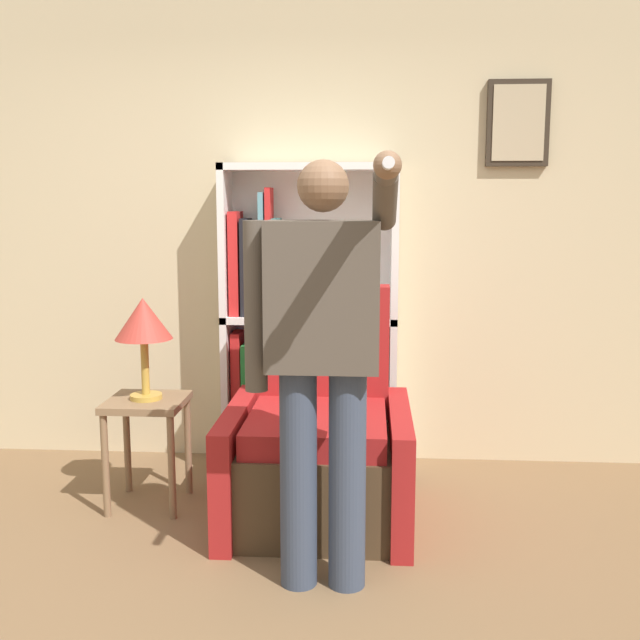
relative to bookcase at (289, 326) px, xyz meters
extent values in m
cube|color=beige|center=(-0.07, 0.16, 0.56)|extent=(8.00, 0.06, 2.80)
cube|color=#33281E|center=(1.29, 0.11, 1.16)|extent=(0.35, 0.04, 0.48)
cube|color=tan|center=(1.29, 0.09, 1.16)|extent=(0.29, 0.01, 0.42)
cube|color=white|center=(-0.36, -0.02, 0.05)|extent=(0.04, 0.28, 1.77)
cube|color=white|center=(0.61, -0.02, 0.05)|extent=(0.04, 0.28, 1.77)
cube|color=white|center=(0.12, 0.12, 0.05)|extent=(1.01, 0.01, 1.77)
cube|color=white|center=(0.12, -0.02, -0.82)|extent=(1.01, 0.28, 0.04)
cube|color=white|center=(0.12, -0.02, 0.05)|extent=(1.01, 0.28, 0.04)
cube|color=white|center=(0.12, -0.02, 0.91)|extent=(1.01, 0.28, 0.04)
cube|color=red|center=(-0.31, -0.02, -0.42)|extent=(0.05, 0.18, 0.76)
cube|color=#238438|center=(-0.25, -0.02, -0.45)|extent=(0.03, 0.23, 0.69)
cube|color=#238438|center=(-0.21, -0.02, -0.53)|extent=(0.03, 0.16, 0.54)
cube|color=#1E47B2|center=(-0.16, -0.02, -0.46)|extent=(0.05, 0.20, 0.67)
cube|color=purple|center=(-0.11, -0.02, -0.39)|extent=(0.03, 0.18, 0.81)
cube|color=#5B99A8|center=(-0.06, -0.02, -0.46)|extent=(0.04, 0.23, 0.66)
cube|color=red|center=(-0.30, -0.02, 0.37)|extent=(0.06, 0.21, 0.60)
cube|color=black|center=(-0.24, -0.02, 0.35)|extent=(0.04, 0.21, 0.56)
cube|color=#9E7A47|center=(-0.19, -0.02, 0.34)|extent=(0.05, 0.18, 0.54)
cube|color=#5B99A8|center=(-0.15, -0.02, 0.42)|extent=(0.03, 0.20, 0.70)
cube|color=red|center=(-0.11, -0.02, 0.43)|extent=(0.03, 0.17, 0.73)
cube|color=#337070|center=(-0.07, -0.02, 0.35)|extent=(0.04, 0.18, 0.56)
cube|color=#4C3823|center=(0.23, -0.80, -0.62)|extent=(0.70, 0.83, 0.43)
cube|color=#A31E1E|center=(0.23, -0.84, -0.35)|extent=(0.66, 0.71, 0.12)
cube|color=#A31E1E|center=(0.23, -0.42, -0.17)|extent=(0.70, 0.16, 0.91)
cube|color=#A31E1E|center=(-0.17, -0.80, -0.55)|extent=(0.10, 0.91, 0.56)
cube|color=#A31E1E|center=(0.62, -0.80, -0.55)|extent=(0.10, 0.91, 0.56)
cylinder|color=#384256|center=(0.19, -1.43, -0.38)|extent=(0.15, 0.15, 0.91)
cylinder|color=#384256|center=(0.39, -1.43, -0.38)|extent=(0.15, 0.15, 0.91)
cube|color=#51473D|center=(0.29, -1.43, 0.36)|extent=(0.44, 0.24, 0.58)
sphere|color=brown|center=(0.29, -1.43, 0.78)|extent=(0.20, 0.20, 0.20)
cylinder|color=#51473D|center=(0.03, -1.43, 0.31)|extent=(0.09, 0.09, 0.67)
cylinder|color=#51473D|center=(0.52, -1.54, 0.73)|extent=(0.09, 0.28, 0.23)
cylinder|color=#51473D|center=(0.52, -1.79, 0.82)|extent=(0.08, 0.27, 0.10)
sphere|color=brown|center=(0.52, -1.92, 0.83)|extent=(0.09, 0.09, 0.09)
cylinder|color=white|center=(0.52, -2.01, 0.83)|extent=(0.04, 0.15, 0.04)
cube|color=#846647|center=(-0.66, -0.67, -0.29)|extent=(0.39, 0.39, 0.04)
cylinder|color=#846647|center=(-0.83, -0.83, -0.57)|extent=(0.04, 0.04, 0.53)
cylinder|color=#846647|center=(-0.49, -0.83, -0.57)|extent=(0.04, 0.04, 0.53)
cylinder|color=#846647|center=(-0.83, -0.50, -0.57)|extent=(0.04, 0.04, 0.53)
cylinder|color=#846647|center=(-0.49, -0.50, -0.57)|extent=(0.04, 0.04, 0.53)
cylinder|color=gold|center=(-0.66, -0.67, -0.26)|extent=(0.16, 0.16, 0.02)
cylinder|color=gold|center=(-0.66, -0.67, -0.11)|extent=(0.04, 0.04, 0.29)
cone|color=#B2382D|center=(-0.66, -0.67, 0.14)|extent=(0.29, 0.29, 0.21)
camera|label=1|loc=(0.47, -4.29, 0.72)|focal=42.00mm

